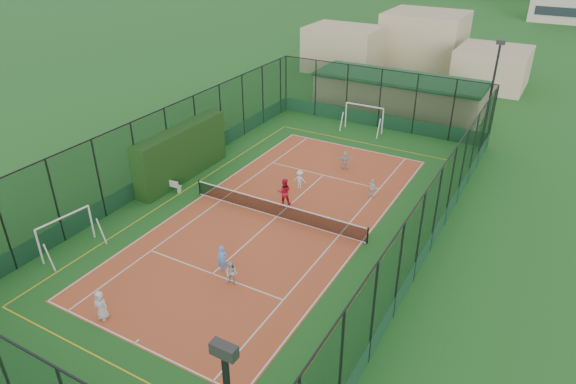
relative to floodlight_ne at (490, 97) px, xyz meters
name	(u,v)px	position (x,y,z in m)	size (l,w,h in m)	color
ground	(277,217)	(-8.60, -16.60, -4.12)	(300.00, 300.00, 0.00)	#205D20
court_slab	(277,217)	(-8.60, -16.60, -4.12)	(11.17, 23.97, 0.01)	#B84D29
tennis_net	(277,209)	(-8.60, -16.60, -3.59)	(11.67, 0.12, 1.06)	black
perimeter_fence	(276,180)	(-8.60, -16.60, -1.62)	(18.12, 34.12, 5.00)	black
floodlight_ne	(490,97)	(0.00, 0.00, 0.00)	(0.60, 0.26, 8.25)	black
clubhouse	(398,94)	(-8.60, 5.40, -2.55)	(15.20, 7.20, 3.15)	tan
hedge_left	(182,153)	(-16.90, -15.15, -2.33)	(1.23, 8.19, 3.58)	black
white_bench	(170,184)	(-16.40, -17.11, -3.68)	(1.57, 0.43, 0.88)	white
futsal_goal_near	(66,234)	(-16.60, -25.08, -3.10)	(0.92, 3.18, 2.05)	white
futsal_goal_far	(364,118)	(-9.39, -0.92, -3.04)	(3.37, 0.98, 2.18)	white
child_near_left	(101,305)	(-10.94, -28.01, -3.39)	(0.71, 0.46, 1.45)	silver
child_near_mid	(222,259)	(-8.27, -22.54, -3.37)	(0.54, 0.35, 1.48)	#559BF1
child_near_right	(231,273)	(-7.28, -23.17, -3.47)	(0.62, 0.49, 1.28)	silver
child_far_left	(300,179)	(-9.13, -12.70, -3.47)	(0.84, 0.48, 1.30)	silver
child_far_right	(372,188)	(-4.53, -11.49, -3.50)	(0.73, 0.30, 1.24)	white
child_far_back	(345,160)	(-7.74, -8.48, -3.46)	(1.22, 0.39, 1.32)	silver
coach	(284,192)	(-8.95, -15.07, -3.24)	(0.86, 0.67, 1.76)	red
tennis_balls	(278,201)	(-9.46, -15.02, -4.08)	(5.52, 1.14, 0.07)	#CCE033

